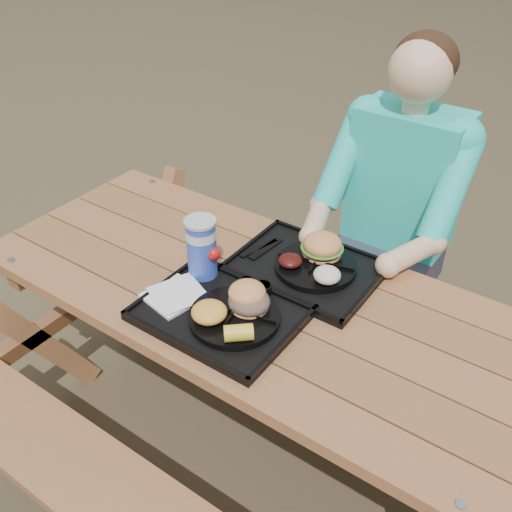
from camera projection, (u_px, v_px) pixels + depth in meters
The scene contains 18 objects.
ground at pixel (256, 443), 2.18m from camera, with size 60.00×60.00×0.00m, color #999999.
picnic_table at pixel (256, 375), 1.96m from camera, with size 1.80×1.49×0.75m, color #999999, non-canonical shape.
tray_near at pixel (221, 314), 1.64m from camera, with size 0.45×0.35×0.02m, color black.
tray_far at pixel (305, 269), 1.82m from camera, with size 0.45×0.35×0.02m, color black.
plate_near at pixel (235, 317), 1.60m from camera, with size 0.26×0.26×0.02m, color black.
plate_far at pixel (316, 266), 1.80m from camera, with size 0.26×0.26×0.02m, color black.
napkin_stack at pixel (173, 295), 1.68m from camera, with size 0.15×0.15×0.02m, color white.
soda_cup at pixel (202, 249), 1.73m from camera, with size 0.09×0.09×0.19m, color #1836B8.
condiment_bbq at pixel (246, 283), 1.72m from camera, with size 0.05×0.05×0.03m, color black.
condiment_mustard at pixel (263, 289), 1.70m from camera, with size 0.05×0.05×0.03m, color yellow.
sandwich at pixel (249, 292), 1.59m from camera, with size 0.11×0.11×0.12m, color #E89A52, non-canonical shape.
mac_cheese at pixel (209, 312), 1.57m from camera, with size 0.10×0.10×0.05m, color yellow.
corn_cob at pixel (239, 333), 1.50m from camera, with size 0.08×0.08×0.05m, color yellow, non-canonical shape.
cutlery_far at pixel (266, 249), 1.89m from camera, with size 0.03×0.15×0.01m, color black.
burger at pixel (323, 240), 1.80m from camera, with size 0.13×0.13×0.11m, color #E99252, non-canonical shape.
baked_beans at pixel (290, 261), 1.78m from camera, with size 0.08×0.08×0.03m, color #410F0D.
potato_salad at pixel (327, 275), 1.71m from camera, with size 0.08×0.08×0.05m, color white.
diner at pixel (394, 233), 2.21m from camera, with size 0.48×0.84×1.28m, color #1AADBC, non-canonical shape.
Camera 1 is at (0.78, -1.12, 1.85)m, focal length 40.00 mm.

